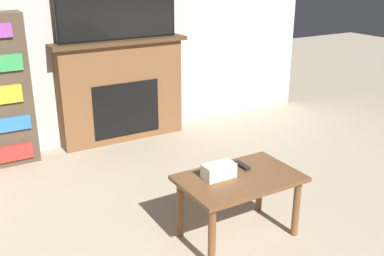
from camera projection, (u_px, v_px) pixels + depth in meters
The scene contains 6 objects.
wall_back at pixel (79, 15), 4.47m from camera, with size 5.69×0.06×2.70m.
fireplace at pixel (122, 91), 4.80m from camera, with size 1.44×0.28×1.09m.
tv at pixel (118, 3), 4.47m from camera, with size 1.27×0.03×0.74m.
coffee_table at pixel (239, 186), 3.09m from camera, with size 0.82×0.53×0.46m.
tissue_box at pixel (219, 171), 3.03m from camera, with size 0.22×0.12×0.10m.
remote_control at pixel (242, 165), 3.20m from camera, with size 0.04×0.15×0.02m.
Camera 1 is at (-1.35, 0.22, 1.83)m, focal length 42.00 mm.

